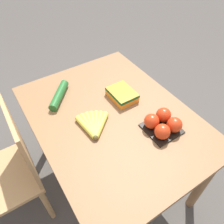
{
  "coord_description": "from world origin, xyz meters",
  "views": [
    {
      "loc": [
        -0.73,
        0.47,
        1.66
      ],
      "look_at": [
        0.0,
        0.0,
        0.76
      ],
      "focal_mm": 35.0,
      "sensor_mm": 36.0,
      "label": 1
    }
  ],
  "objects_px": {
    "tomato_pack": "(163,124)",
    "cucumber_near": "(59,95)",
    "carrot_bag": "(122,94)",
    "chair": "(11,171)",
    "banana_bunch": "(93,125)"
  },
  "relations": [
    {
      "from": "tomato_pack",
      "to": "cucumber_near",
      "type": "xyz_separation_m",
      "value": [
        0.54,
        0.37,
        -0.02
      ]
    },
    {
      "from": "chair",
      "to": "carrot_bag",
      "type": "relative_size",
      "value": 5.03
    },
    {
      "from": "tomato_pack",
      "to": "carrot_bag",
      "type": "relative_size",
      "value": 1.01
    },
    {
      "from": "chair",
      "to": "cucumber_near",
      "type": "height_order",
      "value": "chair"
    },
    {
      "from": "chair",
      "to": "tomato_pack",
      "type": "relative_size",
      "value": 5.0
    },
    {
      "from": "banana_bunch",
      "to": "cucumber_near",
      "type": "xyz_separation_m",
      "value": [
        0.33,
        0.06,
        0.01
      ]
    },
    {
      "from": "carrot_bag",
      "to": "tomato_pack",
      "type": "bearing_deg",
      "value": -173.41
    },
    {
      "from": "banana_bunch",
      "to": "cucumber_near",
      "type": "relative_size",
      "value": 0.9
    },
    {
      "from": "banana_bunch",
      "to": "carrot_bag",
      "type": "xyz_separation_m",
      "value": [
        0.12,
        -0.27,
        0.01
      ]
    },
    {
      "from": "chair",
      "to": "tomato_pack",
      "type": "bearing_deg",
      "value": 65.38
    },
    {
      "from": "banana_bunch",
      "to": "carrot_bag",
      "type": "bearing_deg",
      "value": -67.01
    },
    {
      "from": "chair",
      "to": "banana_bunch",
      "type": "relative_size",
      "value": 4.68
    },
    {
      "from": "chair",
      "to": "banana_bunch",
      "type": "distance_m",
      "value": 0.59
    },
    {
      "from": "chair",
      "to": "carrot_bag",
      "type": "distance_m",
      "value": 0.82
    },
    {
      "from": "tomato_pack",
      "to": "chair",
      "type": "bearing_deg",
      "value": 64.81
    }
  ]
}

